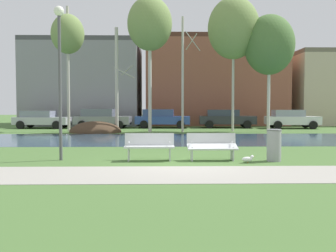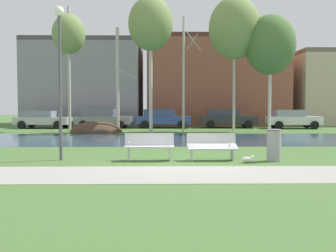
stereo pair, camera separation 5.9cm
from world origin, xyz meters
name	(u,v)px [view 1 (the left image)]	position (x,y,z in m)	size (l,w,h in m)	color
ground_plane	(172,137)	(0.00, 10.00, 0.00)	(120.00, 120.00, 0.00)	#476B33
paved_path_strip	(186,174)	(0.00, -1.95, 0.01)	(60.00, 2.49, 0.01)	#9E998E
river_band	(172,139)	(0.00, 8.62, 0.00)	(80.00, 7.79, 0.01)	#2D475B
soil_mound	(95,132)	(-5.02, 13.94, 0.00)	(3.49, 3.10, 1.52)	#423021
bench_left	(149,146)	(-1.01, 0.56, 0.47)	(1.60, 0.57, 0.87)	silver
bench_right	(212,146)	(1.01, 0.56, 0.47)	(1.60, 0.57, 0.87)	silver
trash_bin	(274,145)	(2.96, 0.33, 0.53)	(0.47, 0.47, 1.02)	gray
seagull	(248,159)	(2.04, -0.07, 0.13)	(0.40, 0.15, 0.25)	white
streetlamp	(60,57)	(-3.88, 0.70, 3.33)	(0.32, 0.32, 4.93)	#4C4C51
birch_far_left	(68,35)	(-7.06, 15.04, 6.72)	(2.28, 2.28, 8.68)	#BCB7A8
birch_left	(117,80)	(-3.57, 14.28, 3.57)	(1.34, 2.33, 7.08)	#BCB7A8
birch_center_left	(150,24)	(-1.35, 14.16, 7.27)	(3.01, 3.01, 9.37)	beige
birch_center	(183,73)	(0.91, 14.19, 4.02)	(1.27, 2.14, 7.81)	#BCB7A8
birch_center_right	(234,28)	(4.45, 14.90, 7.17)	(3.57, 3.57, 9.33)	#BCB7A8
birch_right	(269,45)	(6.79, 14.25, 5.93)	(3.39, 3.39, 7.98)	beige
parked_van_nearest_silver	(42,119)	(-10.15, 18.89, 0.75)	(4.44, 2.36, 1.40)	#B2B5BC
parked_sedan_second_grey	(102,118)	(-5.40, 19.19, 0.81)	(4.60, 2.28, 1.56)	slate
parked_hatch_third_blue	(162,118)	(-0.53, 19.34, 0.80)	(4.54, 2.36, 1.52)	#2D4793
parked_wagon_fourth_dark	(226,118)	(4.75, 19.33, 0.79)	(4.66, 2.33, 1.49)	#282B30
parked_suv_fifth_white	(291,119)	(9.76, 18.24, 0.78)	(4.19, 2.32, 1.48)	silver
building_grey_warehouse	(87,85)	(-7.80, 25.86, 3.91)	(10.26, 9.69, 7.81)	gray
building_brick_low	(212,83)	(4.58, 26.56, 4.15)	(13.00, 9.33, 8.31)	brown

